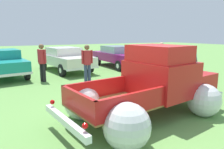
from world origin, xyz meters
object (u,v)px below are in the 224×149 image
Objects in this scene: show_car_1 at (65,58)px; show_car_2 at (118,56)px; spectator_0 at (42,60)px; spectator_1 at (161,56)px; vintage_pickup_truck at (153,88)px; spectator_2 at (87,61)px; show_car_0 at (3,62)px.

show_car_1 and show_car_2 have the same top height.
show_car_2 is 2.60× the size of spectator_0.
show_car_1 is at bearing 129.91° from spectator_1.
show_car_1 is at bearing -158.45° from spectator_0.
spectator_0 reaches higher than show_car_1.
show_car_1 is (-0.29, 8.00, 0.03)m from vintage_pickup_truck.
spectator_1 is at bearing -84.13° from spectator_2.
spectator_1 reaches higher than show_car_1.
vintage_pickup_truck is at bearing -6.70° from show_car_1.
vintage_pickup_truck reaches higher than show_car_2.
spectator_2 is at bearing -8.03° from show_car_1.
show_car_0 is 2.59m from spectator_0.
vintage_pickup_truck is 4.39m from spectator_2.
spectator_0 is at bearing -44.51° from show_car_1.
vintage_pickup_truck reaches higher than show_car_0.
vintage_pickup_truck is at bearing -146.33° from spectator_1.
spectator_1 is at bearing 14.83° from show_car_2.
spectator_0 is at bearing 58.40° from spectator_2.
show_car_0 is 3.35m from show_car_1.
show_car_0 is 0.94× the size of show_car_2.
spectator_0 reaches higher than spectator_2.
show_car_2 is at bearing 84.16° from show_car_0.
spectator_0 is 2.16m from spectator_2.
spectator_0 is at bearing -69.50° from show_car_2.
show_car_0 is at bearing 49.50° from spectator_2.
spectator_1 is (7.90, -3.07, 0.24)m from show_car_0.
vintage_pickup_truck is 8.44m from show_car_0.
show_car_2 is at bearing 169.73° from spectator_0.
spectator_2 is at bearing 38.71° from show_car_0.
show_car_0 is 4.70m from spectator_2.
show_car_0 and show_car_1 have the same top height.
show_car_1 is (3.33, 0.37, 0.01)m from show_car_0.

